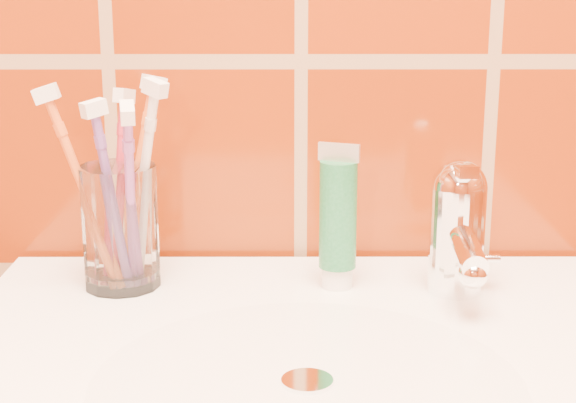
{
  "coord_description": "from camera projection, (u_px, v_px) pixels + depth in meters",
  "views": [
    {
      "loc": [
        -0.01,
        0.36,
        1.13
      ],
      "look_at": [
        -0.01,
        1.08,
        0.94
      ],
      "focal_mm": 55.0,
      "sensor_mm": 36.0,
      "label": 1
    }
  ],
  "objects": [
    {
      "name": "glass_tumbler",
      "position": [
        120.0,
        227.0,
        0.78
      ],
      "size": [
        0.09,
        0.09,
        0.11
      ],
      "primitive_type": "cylinder",
      "rotation": [
        0.0,
        0.0,
        0.3
      ],
      "color": "white",
      "rests_on": "pedestal_sink"
    },
    {
      "name": "toothpaste_tube",
      "position": [
        338.0,
        221.0,
        0.78
      ],
      "size": [
        0.04,
        0.03,
        0.13
      ],
      "rotation": [
        0.0,
        0.0,
        -0.35
      ],
      "color": "white",
      "rests_on": "pedestal_sink"
    },
    {
      "name": "faucet",
      "position": [
        458.0,
        224.0,
        0.76
      ],
      "size": [
        0.05,
        0.11,
        0.12
      ],
      "color": "white",
      "rests_on": "pedestal_sink"
    },
    {
      "name": "toothbrush_0",
      "position": [
        142.0,
        186.0,
        0.77
      ],
      "size": [
        0.11,
        0.1,
        0.2
      ],
      "primitive_type": null,
      "rotation": [
        0.23,
        0.0,
        0.93
      ],
      "color": "silver",
      "rests_on": "glass_tumbler"
    },
    {
      "name": "toothbrush_1",
      "position": [
        112.0,
        198.0,
        0.76
      ],
      "size": [
        0.08,
        0.08,
        0.18
      ],
      "primitive_type": null,
      "rotation": [
        0.15,
        0.0,
        -0.84
      ],
      "color": "#6A438F",
      "rests_on": "glass_tumbler"
    },
    {
      "name": "toothbrush_2",
      "position": [
        136.0,
        181.0,
        0.79
      ],
      "size": [
        0.11,
        0.1,
        0.2
      ],
      "primitive_type": null,
      "rotation": [
        0.23,
        0.0,
        2.11
      ],
      "color": "#D05F24",
      "rests_on": "glass_tumbler"
    },
    {
      "name": "toothbrush_3",
      "position": [
        119.0,
        188.0,
        0.79
      ],
      "size": [
        0.07,
        0.1,
        0.19
      ],
      "primitive_type": null,
      "rotation": [
        0.2,
        0.0,
        2.77
      ],
      "color": "#AB243A",
      "rests_on": "glass_tumbler"
    },
    {
      "name": "toothbrush_4",
      "position": [
        130.0,
        201.0,
        0.75
      ],
      "size": [
        0.06,
        0.14,
        0.2
      ],
      "primitive_type": null,
      "rotation": [
        0.35,
        0.0,
        0.21
      ],
      "color": "#8D489A",
      "rests_on": "glass_tumbler"
    },
    {
      "name": "toothbrush_5",
      "position": [
        85.0,
        191.0,
        0.76
      ],
      "size": [
        0.08,
        0.08,
        0.19
      ],
      "primitive_type": null,
      "rotation": [
        0.31,
        0.0,
        -1.55
      ],
      "color": "#CF5E24",
      "rests_on": "glass_tumbler"
    }
  ]
}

